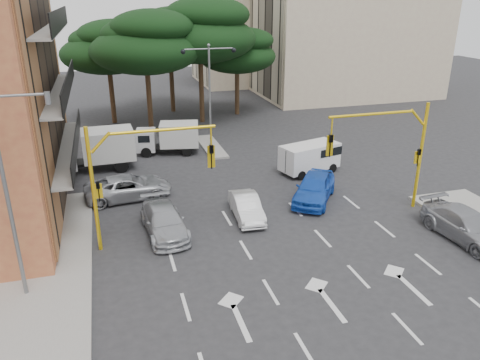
% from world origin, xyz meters
% --- Properties ---
extents(ground, '(120.00, 120.00, 0.00)m').
position_xyz_m(ground, '(0.00, 0.00, 0.00)').
color(ground, '#28282B').
rests_on(ground, ground).
extents(sidewalk_left, '(5.00, 26.00, 0.15)m').
position_xyz_m(sidewalk_left, '(-11.50, -4.00, 0.07)').
color(sidewalk_left, gray).
rests_on(sidewalk_left, ground).
extents(median_strip, '(1.40, 6.00, 0.15)m').
position_xyz_m(median_strip, '(0.00, 16.00, 0.07)').
color(median_strip, gray).
rests_on(median_strip, ground).
extents(apartment_beige_near, '(20.20, 12.15, 18.70)m').
position_xyz_m(apartment_beige_near, '(19.95, 32.00, 9.35)').
color(apartment_beige_near, '#CAB197').
rests_on(apartment_beige_near, ground).
extents(apartment_beige_far, '(16.20, 12.15, 16.70)m').
position_xyz_m(apartment_beige_far, '(12.95, 44.00, 8.35)').
color(apartment_beige_far, '#CAB197').
rests_on(apartment_beige_far, ground).
extents(pine_left_near, '(9.15, 9.15, 10.23)m').
position_xyz_m(pine_left_near, '(-3.94, 21.96, 7.60)').
color(pine_left_near, '#382616').
rests_on(pine_left_near, ground).
extents(pine_center, '(9.98, 9.98, 11.16)m').
position_xyz_m(pine_center, '(1.06, 23.96, 8.30)').
color(pine_center, '#382616').
rests_on(pine_center, ground).
extents(pine_left_far, '(8.32, 8.32, 9.30)m').
position_xyz_m(pine_left_far, '(-6.94, 25.96, 6.91)').
color(pine_left_far, '#382616').
rests_on(pine_left_far, ground).
extents(pine_right, '(7.49, 7.49, 8.37)m').
position_xyz_m(pine_right, '(5.06, 25.96, 6.22)').
color(pine_right, '#382616').
rests_on(pine_right, ground).
extents(pine_back, '(9.15, 9.15, 10.23)m').
position_xyz_m(pine_back, '(-0.94, 28.96, 7.60)').
color(pine_back, '#382616').
rests_on(pine_back, ground).
extents(signal_mast_right, '(5.79, 0.37, 6.00)m').
position_xyz_m(signal_mast_right, '(6.80, 1.99, 3.88)').
color(signal_mast_right, yellow).
rests_on(signal_mast_right, ground).
extents(signal_mast_left, '(5.79, 0.37, 6.00)m').
position_xyz_m(signal_mast_left, '(-6.80, 1.99, 3.88)').
color(signal_mast_left, yellow).
rests_on(signal_mast_left, ground).
extents(street_lamp_left, '(2.08, 0.20, 8.00)m').
position_xyz_m(street_lamp_left, '(-11.29, -1.00, 4.72)').
color(street_lamp_left, slate).
rests_on(street_lamp_left, sidewalk_left).
extents(street_lamp_center, '(4.16, 0.36, 7.77)m').
position_xyz_m(street_lamp_center, '(0.00, 16.00, 5.43)').
color(street_lamp_center, slate).
rests_on(street_lamp_center, median_strip).
extents(car_white_hatch, '(1.57, 3.86, 1.25)m').
position_xyz_m(car_white_hatch, '(-0.95, 3.30, 0.62)').
color(car_white_hatch, silver).
rests_on(car_white_hatch, ground).
extents(car_blue_compact, '(4.32, 4.96, 1.61)m').
position_xyz_m(car_blue_compact, '(3.50, 4.36, 0.81)').
color(car_blue_compact, blue).
rests_on(car_blue_compact, ground).
extents(car_silver_wagon, '(2.23, 4.80, 1.36)m').
position_xyz_m(car_silver_wagon, '(-5.45, 2.78, 0.68)').
color(car_silver_wagon, '#AAADB3').
rests_on(car_silver_wagon, ground).
extents(car_silver_cross_a, '(5.24, 2.79, 1.40)m').
position_xyz_m(car_silver_cross_a, '(-6.89, 7.73, 0.70)').
color(car_silver_cross_a, '#AFB1B8').
rests_on(car_silver_cross_a, ground).
extents(car_silver_parked, '(2.45, 5.20, 1.47)m').
position_xyz_m(car_silver_parked, '(8.70, -2.02, 0.73)').
color(car_silver_parked, '#97989E').
rests_on(car_silver_parked, ground).
extents(van_white, '(4.35, 2.82, 2.01)m').
position_xyz_m(van_white, '(5.15, 8.75, 1.00)').
color(van_white, white).
rests_on(van_white, ground).
extents(box_truck_a, '(5.75, 2.61, 2.78)m').
position_xyz_m(box_truck_a, '(-8.79, 13.22, 1.39)').
color(box_truck_a, silver).
rests_on(box_truck_a, ground).
extents(box_truck_b, '(5.02, 2.87, 2.32)m').
position_xyz_m(box_truck_b, '(-3.40, 15.50, 1.16)').
color(box_truck_b, silver).
rests_on(box_truck_b, ground).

